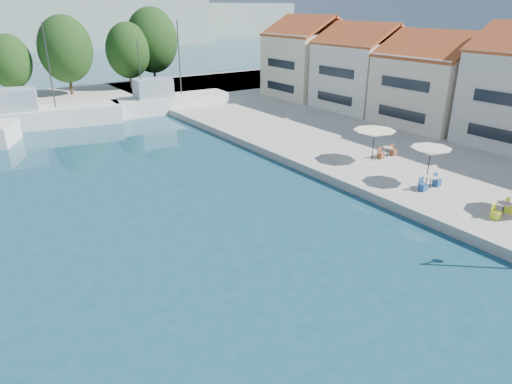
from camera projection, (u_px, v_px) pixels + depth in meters
quay_right at (442, 136)px, 41.03m from camera, size 32.00×92.00×0.60m
quay_far at (10, 106)px, 53.42m from camera, size 90.00×16.00×0.60m
hill_east at (106, 21)px, 162.50m from camera, size 140.00×40.00×12.00m
building_04 at (435, 77)px, 42.57m from camera, size 9.00×8.80×9.20m
building_05 at (363, 65)px, 49.33m from camera, size 8.40×8.80×9.70m
building_06 at (309, 56)px, 56.09m from camera, size 9.00×8.80×10.20m
trawler_03 at (36, 116)px, 45.21m from camera, size 15.95×6.99×10.20m
trawler_04 at (168, 102)px, 51.58m from camera, size 13.26×4.31×10.20m
tree_05 at (9, 62)px, 54.70m from camera, size 5.13×5.13×7.59m
tree_06 at (65, 49)px, 56.64m from camera, size 6.54×6.54×9.68m
tree_07 at (128, 50)px, 61.22m from camera, size 5.86×5.86×8.68m
tree_08 at (152, 40)px, 63.78m from camera, size 7.13×7.13×10.55m
umbrella_white at (431, 152)px, 28.54m from camera, size 2.54×2.54×2.40m
umbrella_cream at (374, 134)px, 32.94m from camera, size 3.08×3.08×2.30m
cafe_table_01 at (503, 211)px, 24.76m from camera, size 1.82×0.70×0.76m
cafe_table_02 at (430, 184)px, 28.49m from camera, size 1.82×0.70×0.76m
cafe_table_03 at (387, 153)px, 34.44m from camera, size 1.82×0.70×0.76m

